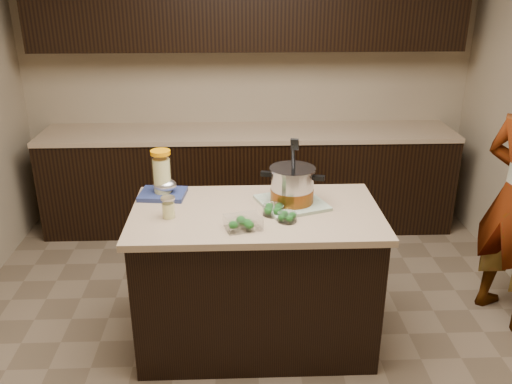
{
  "coord_description": "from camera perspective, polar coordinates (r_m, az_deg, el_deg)",
  "views": [
    {
      "loc": [
        -0.11,
        -2.88,
        2.21
      ],
      "look_at": [
        0.0,
        0.0,
        1.02
      ],
      "focal_mm": 38.0,
      "sensor_mm": 36.0,
      "label": 1
    }
  ],
  "objects": [
    {
      "name": "island",
      "position": [
        3.37,
        -0.0,
        -8.96
      ],
      "size": [
        1.46,
        0.81,
        0.9
      ],
      "color": "black",
      "rests_on": "ground"
    },
    {
      "name": "ground_plane",
      "position": [
        3.63,
        -0.0,
        -15.07
      ],
      "size": [
        4.0,
        4.0,
        0.0
      ],
      "primitive_type": "plane",
      "color": "brown",
      "rests_on": "ground"
    },
    {
      "name": "room_shell",
      "position": [
        2.92,
        -0.0,
        12.71
      ],
      "size": [
        4.04,
        4.04,
        2.72
      ],
      "color": "tan",
      "rests_on": "ground"
    },
    {
      "name": "stock_pot",
      "position": [
        3.21,
        3.82,
        0.5
      ],
      "size": [
        0.37,
        0.33,
        0.38
      ],
      "rotation": [
        0.0,
        0.0,
        -0.26
      ],
      "color": "#B7B7BC",
      "rests_on": "dish_towel"
    },
    {
      "name": "broccoli_tub_rect",
      "position": [
        2.94,
        -1.37,
        -3.28
      ],
      "size": [
        0.22,
        0.19,
        0.07
      ],
      "rotation": [
        0.0,
        0.0,
        0.27
      ],
      "color": "silver",
      "rests_on": "island"
    },
    {
      "name": "broccoli_tub_right",
      "position": [
        3.03,
        3.3,
        -2.69
      ],
      "size": [
        0.11,
        0.11,
        0.05
      ],
      "rotation": [
        0.0,
        0.0,
        0.01
      ],
      "color": "silver",
      "rests_on": "island"
    },
    {
      "name": "broccoli_tub_left",
      "position": [
        3.11,
        1.82,
        -1.94
      ],
      "size": [
        0.15,
        0.15,
        0.06
      ],
      "rotation": [
        0.0,
        0.0,
        0.29
      ],
      "color": "silver",
      "rests_on": "island"
    },
    {
      "name": "lemonade_pitcher",
      "position": [
        3.37,
        -9.87,
        1.73
      ],
      "size": [
        0.15,
        0.15,
        0.29
      ],
      "rotation": [
        0.0,
        0.0,
        0.23
      ],
      "color": "#DFDA88",
      "rests_on": "island"
    },
    {
      "name": "dish_towel",
      "position": [
        3.25,
        3.78,
        -1.13
      ],
      "size": [
        0.46,
        0.46,
        0.02
      ],
      "primitive_type": "cube",
      "rotation": [
        0.0,
        0.0,
        0.35
      ],
      "color": "#597E55",
      "rests_on": "island"
    },
    {
      "name": "back_cabinets",
      "position": [
        4.79,
        -0.81,
        7.07
      ],
      "size": [
        3.6,
        0.63,
        2.33
      ],
      "color": "black",
      "rests_on": "ground"
    },
    {
      "name": "blue_tray",
      "position": [
        3.4,
        -9.67,
        0.13
      ],
      "size": [
        0.3,
        0.25,
        0.11
      ],
      "rotation": [
        0.0,
        0.0,
        -0.11
      ],
      "color": "navy",
      "rests_on": "island"
    },
    {
      "name": "mason_jar",
      "position": [
        3.1,
        -9.21,
        -1.65
      ],
      "size": [
        0.11,
        0.11,
        0.13
      ],
      "rotation": [
        0.0,
        0.0,
        -0.41
      ],
      "color": "#DFDA88",
      "rests_on": "island"
    }
  ]
}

